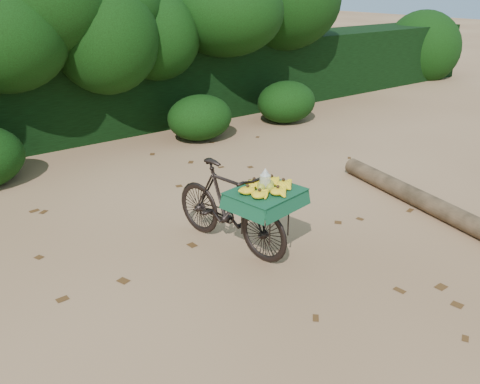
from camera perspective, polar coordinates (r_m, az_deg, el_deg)
ground at (r=7.20m, az=4.13°, el=-4.27°), size 80.00×80.00×0.00m
vendor_bicycle at (r=6.51m, az=-1.03°, el=-1.54°), size 1.00×1.98×1.15m
fallen_log at (r=8.17m, az=20.55°, el=-1.27°), size 0.97×3.79×0.27m
hedge_backdrop at (r=12.12m, az=-15.92°, el=10.70°), size 26.00×1.80×1.80m
tree_row at (r=10.99m, az=-18.17°, el=15.11°), size 14.50×2.00×4.00m
bush_clumps at (r=10.65m, az=-9.08°, el=7.18°), size 8.80×1.70×0.90m
leaf_litter at (r=7.65m, az=0.95°, el=-2.47°), size 7.00×7.30×0.01m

